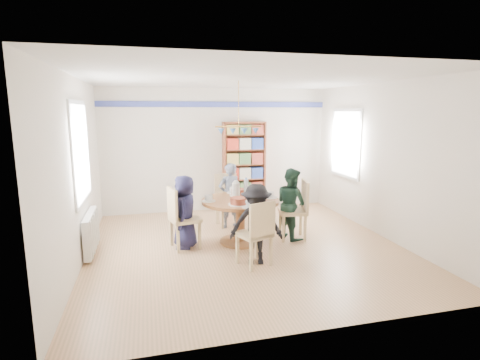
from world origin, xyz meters
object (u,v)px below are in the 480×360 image
object	(u,v)px
person_left	(185,212)
person_near	(256,224)
chair_right	(298,207)
person_right	(291,203)
radiator	(91,232)
chair_far	(227,197)
chair_left	(180,215)
bookshelf	(244,167)
dining_table	(240,211)
chair_near	(258,231)
person_far	(230,195)

from	to	relation	value
person_left	person_near	bearing A→B (deg)	54.80
chair_right	person_near	size ratio (longest dim) A/B	0.87
person_right	person_near	xyz separation A→B (m)	(-0.91, -0.93, -0.03)
radiator	chair_far	size ratio (longest dim) A/B	1.00
chair_left	person_right	size ratio (longest dim) A/B	0.81
chair_left	bookshelf	size ratio (longest dim) A/B	0.51
chair_left	bookshelf	world-z (taller)	bookshelf
person_right	chair_far	bearing A→B (deg)	26.09
chair_far	person_near	world-z (taller)	person_near
dining_table	person_right	xyz separation A→B (m)	(0.92, 0.01, 0.06)
radiator	person_left	xyz separation A→B (m)	(1.45, -0.06, 0.25)
chair_right	person_right	world-z (taller)	person_right
chair_near	person_far	xyz separation A→B (m)	(0.02, 1.92, 0.09)
dining_table	chair_right	xyz separation A→B (m)	(1.01, -0.06, 0.01)
person_left	bookshelf	xyz separation A→B (m)	(1.54, 2.10, 0.37)
chair_right	chair_far	distance (m)	1.51
chair_near	person_far	world-z (taller)	person_far
chair_left	chair_far	distance (m)	1.50
dining_table	person_far	size ratio (longest dim) A/B	1.04
dining_table	person_right	size ratio (longest dim) A/B	1.05
radiator	person_left	distance (m)	1.47
radiator	person_far	xyz separation A→B (m)	(2.39, 0.82, 0.27)
dining_table	chair_right	distance (m)	1.01
chair_left	chair_right	distance (m)	2.03
chair_right	chair_near	distance (m)	1.41
person_near	bookshelf	world-z (taller)	bookshelf
chair_near	person_far	bearing A→B (deg)	89.46
person_left	person_far	distance (m)	1.29
chair_near	person_right	xyz separation A→B (m)	(0.93, 1.05, 0.09)
dining_table	person_left	bearing A→B (deg)	179.87
dining_table	chair_left	bearing A→B (deg)	-177.99
chair_left	person_right	world-z (taller)	person_right
chair_left	person_near	distance (m)	1.35
dining_table	person_far	bearing A→B (deg)	89.39
person_near	chair_left	bearing A→B (deg)	151.95
person_left	person_near	world-z (taller)	person_left
chair_right	radiator	bearing A→B (deg)	177.94
bookshelf	chair_right	bearing A→B (deg)	-79.56
chair_right	chair_near	bearing A→B (deg)	-136.17
chair_left	person_far	distance (m)	1.38
chair_right	chair_far	bearing A→B (deg)	131.95
person_right	person_near	bearing A→B (deg)	120.52
chair_left	person_near	world-z (taller)	person_near
chair_near	person_near	distance (m)	0.14
person_far	bookshelf	world-z (taller)	bookshelf
chair_far	person_near	xyz separation A→B (m)	(0.01, -1.98, 0.04)
person_near	bookshelf	bearing A→B (deg)	91.18
dining_table	chair_left	world-z (taller)	chair_left
chair_left	chair_far	xyz separation A→B (m)	(1.02, 1.10, -0.00)
chair_left	person_left	size ratio (longest dim) A/B	0.84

